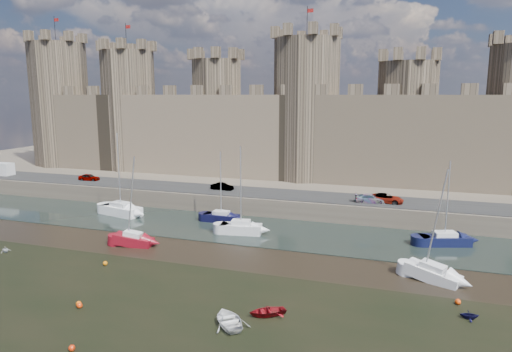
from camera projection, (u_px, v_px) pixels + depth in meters
The scene contains 24 objects.
ground at pixel (140, 318), 34.16m from camera, with size 160.00×160.00×0.00m, color black.
water_channel at pixel (246, 229), 56.58m from camera, with size 160.00×12.00×0.08m, color black.
quay at pixel (307, 173), 90.01m from camera, with size 160.00×60.00×2.50m, color #4C443A.
road at pixel (270, 193), 65.49m from camera, with size 160.00×7.00×0.10m, color black.
castle at pixel (290, 124), 77.16m from camera, with size 108.50×11.00×29.00m.
car_0 at pixel (89, 177), 75.13m from camera, with size 1.38×3.44×1.17m, color gray.
car_1 at pixel (222, 187), 67.69m from camera, with size 1.18×3.37×1.11m, color gray.
car_2 at pixel (371, 199), 59.73m from camera, with size 1.64×4.04×1.17m, color gray.
car_3 at pixel (385, 198), 59.63m from camera, with size 2.11×4.58×1.27m, color gray.
sailboat_0 at pixel (121, 209), 63.09m from camera, with size 6.44×3.63×11.36m.
sailboat_1 at pixel (221, 217), 59.75m from camera, with size 4.64×1.84×9.27m.
sailboat_2 at pixel (241, 227), 54.61m from camera, with size 5.14×2.66×10.56m.
sailboat_3 at pixel (445, 239), 50.56m from camera, with size 5.77×3.69×9.44m.
sailboat_4 at pixel (133, 239), 50.48m from camera, with size 4.49×2.27×10.04m.
sailboat_5 at pixel (433, 273), 40.96m from camera, with size 5.10×3.53×10.26m.
dinghy_2 at pixel (229, 320), 33.20m from camera, with size 2.52×0.73×3.53m, color silver.
dinghy_3 at pixel (5, 250), 48.37m from camera, with size 1.05×0.64×1.22m, color silver.
dinghy_4 at pixel (267, 312), 34.57m from camera, with size 2.04×0.59×2.85m, color maroon.
dinghy_7 at pixel (469, 315), 33.95m from camera, with size 1.16×0.71×1.34m, color black.
buoy_0 at pixel (79, 304), 36.04m from camera, with size 0.44×0.44×0.44m, color #E15B0A.
buoy_1 at pixel (105, 263), 44.68m from camera, with size 0.44×0.44×0.44m, color orange.
buoy_2 at pixel (72, 348), 29.77m from camera, with size 0.43×0.43×0.43m, color red.
buoy_3 at pixel (458, 302), 36.36m from camera, with size 0.47×0.47×0.47m, color red.
buoy_4 at pixel (80, 305), 35.75m from camera, with size 0.45×0.45×0.45m, color red.
Camera 1 is at (18.27, -27.39, 16.53)m, focal length 32.00 mm.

